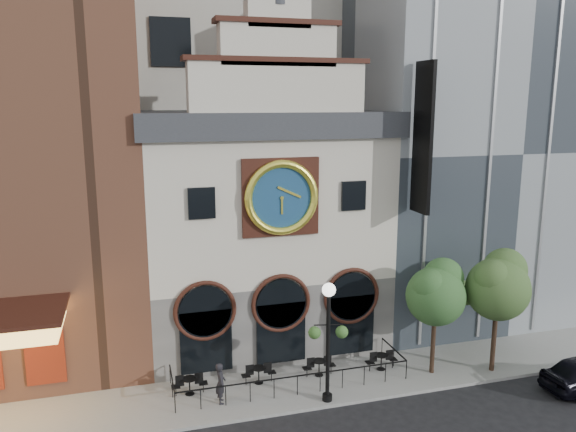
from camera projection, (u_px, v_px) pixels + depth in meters
The scene contains 13 objects.
ground at pixel (306, 412), 23.62m from camera, with size 120.00×120.00×0.00m, color black.
sidewalk at pixel (289, 382), 25.96m from camera, with size 44.00×5.00×0.15m, color gray.
clock_building at pixel (261, 220), 29.64m from camera, with size 12.60×8.78×18.65m.
retail_building at pixel (458, 146), 34.50m from camera, with size 14.00×14.40×20.00m.
cafe_railing at pixel (289, 372), 25.86m from camera, with size 10.60×2.60×0.90m, color black, non-canonical shape.
bistro_0 at pixel (190, 384), 24.68m from camera, with size 1.58×0.68×0.90m.
bistro_1 at pixel (259, 374), 25.67m from camera, with size 1.58×0.68×0.90m.
bistro_2 at pixel (319, 366), 26.38m from camera, with size 1.58×0.68×0.90m.
bistro_3 at pixel (381, 360), 26.96m from camera, with size 1.58×0.68×0.90m.
pedestrian at pixel (221, 383), 23.93m from camera, with size 0.66×0.43×1.80m, color black.
lamppost at pixel (328, 329), 23.61m from camera, with size 1.67×0.79×5.31m.
tree_left at pixel (436, 291), 26.01m from camera, with size 2.87×2.76×5.52m.
tree_right at pixel (499, 284), 26.17m from camera, with size 3.07×2.96×5.92m.
Camera 1 is at (-6.66, -20.42, 12.87)m, focal length 35.00 mm.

